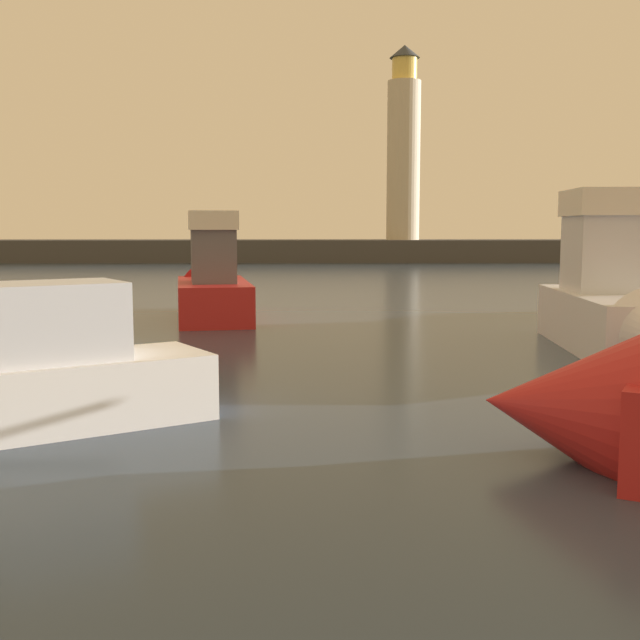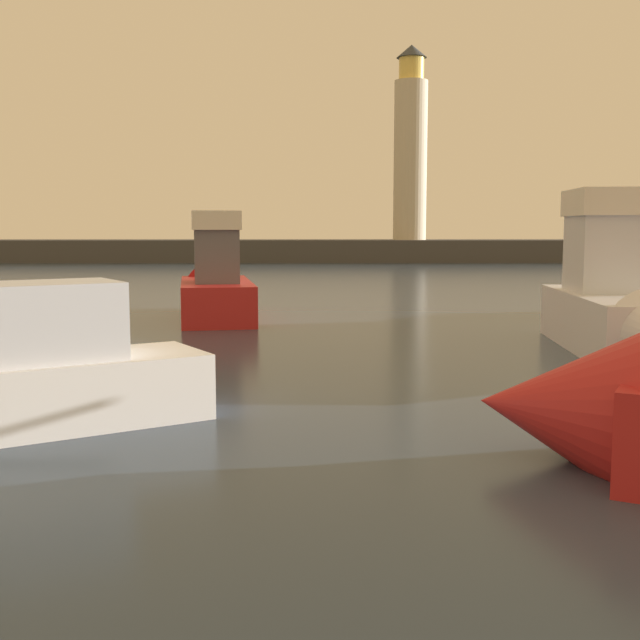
{
  "view_description": "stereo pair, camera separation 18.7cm",
  "coord_description": "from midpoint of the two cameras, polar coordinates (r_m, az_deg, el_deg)",
  "views": [
    {
      "loc": [
        -1.55,
        -0.82,
        3.01
      ],
      "look_at": [
        -1.14,
        16.04,
        1.03
      ],
      "focal_mm": 44.0,
      "sensor_mm": 36.0,
      "label": 1
    },
    {
      "loc": [
        -1.37,
        -0.82,
        3.01
      ],
      "look_at": [
        -1.14,
        16.04,
        1.03
      ],
      "focal_mm": 44.0,
      "sensor_mm": 36.0,
      "label": 2
    }
  ],
  "objects": [
    {
      "name": "lighthouse",
      "position": [
        72.58,
        6.02,
        12.28
      ],
      "size": [
        2.99,
        2.99,
        17.22
      ],
      "color": "beige",
      "rests_on": "breakwater"
    },
    {
      "name": "motorboat_4",
      "position": [
        27.21,
        -8.07,
        2.46
      ],
      "size": [
        3.35,
        7.79,
        3.95
      ],
      "color": "#B21E1E",
      "rests_on": "ground_plane"
    },
    {
      "name": "breakwater",
      "position": [
        71.69,
        -0.24,
        5.06
      ],
      "size": [
        77.6,
        6.83,
        1.98
      ],
      "primitive_type": "cube",
      "color": "#423F3D",
      "rests_on": "ground_plane"
    },
    {
      "name": "motorboat_1",
      "position": [
        20.05,
        20.62,
        1.23
      ],
      "size": [
        2.76,
        8.17,
        4.24
      ],
      "color": "silver",
      "rests_on": "ground_plane"
    },
    {
      "name": "ground_plane",
      "position": [
        36.39,
        0.9,
        1.93
      ],
      "size": [
        220.0,
        220.0,
        0.0
      ],
      "primitive_type": "plane",
      "color": "#2D3D51"
    }
  ]
}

